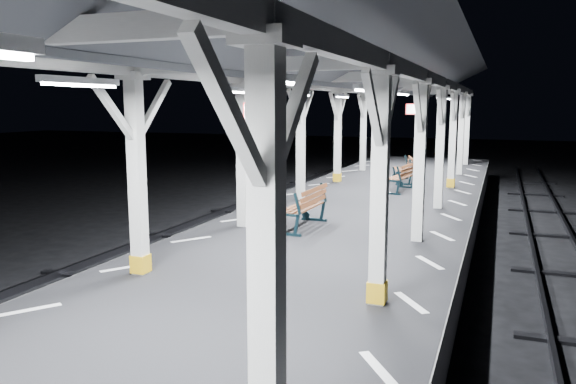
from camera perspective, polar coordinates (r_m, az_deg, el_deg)
The scene contains 7 objects.
platform at distance 7.42m, azimuth -10.70°, elevation -17.79°, with size 6.00×50.00×1.00m, color black.
hazard_stripes_left at distance 8.67m, azimuth -25.00°, elevation -10.85°, with size 1.00×48.00×0.01m, color silver.
hazard_stripes_right at distance 6.37m, azimuth 9.26°, elevation -17.38°, with size 1.00×48.00×0.01m, color silver.
canopy at distance 6.66m, azimuth -11.84°, elevation 15.21°, with size 5.40×49.00×4.65m.
bench_mid at distance 12.81m, azimuth 1.82°, elevation -1.45°, with size 0.72×1.80×0.96m.
bench_far at distance 18.65m, azimuth 11.57°, elevation 1.55°, with size 0.84×1.76×0.92m.
bench_extra at distance 20.95m, azimuth 11.81°, elevation 2.33°, with size 1.02×1.79×0.92m.
Camera 1 is at (3.54, -5.61, 3.81)m, focal length 35.00 mm.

